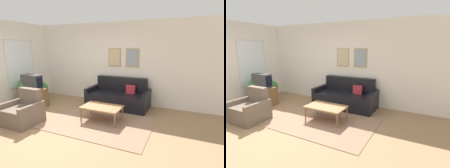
# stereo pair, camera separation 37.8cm
# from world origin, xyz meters

# --- Properties ---
(ground_plane) EXTENTS (16.00, 16.00, 0.00)m
(ground_plane) POSITION_xyz_m (0.00, 0.00, 0.00)
(ground_plane) COLOR #997551
(area_rug) EXTENTS (2.70, 1.91, 0.01)m
(area_rug) POSITION_xyz_m (0.71, 0.86, 0.01)
(area_rug) COLOR #937056
(area_rug) RESTS_ON ground_plane
(wall_back) EXTENTS (8.00, 0.09, 2.70)m
(wall_back) POSITION_xyz_m (0.01, 2.62, 1.35)
(wall_back) COLOR white
(wall_back) RESTS_ON ground_plane
(couch) EXTENTS (1.95, 0.90, 0.92)m
(couch) POSITION_xyz_m (0.74, 2.16, 0.31)
(couch) COLOR black
(couch) RESTS_ON ground_plane
(coffee_table) EXTENTS (1.02, 0.61, 0.39)m
(coffee_table) POSITION_xyz_m (0.75, 0.95, 0.36)
(coffee_table) COLOR olive
(coffee_table) RESTS_ON ground_plane
(tv_stand) EXTENTS (0.82, 0.51, 0.59)m
(tv_stand) POSITION_xyz_m (-1.77, 1.07, 0.30)
(tv_stand) COLOR brown
(tv_stand) RESTS_ON ground_plane
(tv) EXTENTS (0.65, 0.28, 0.45)m
(tv) POSITION_xyz_m (-1.77, 1.07, 0.82)
(tv) COLOR #424247
(tv) RESTS_ON tv_stand
(armchair) EXTENTS (0.82, 0.76, 0.85)m
(armchair) POSITION_xyz_m (-1.01, 0.04, 0.28)
(armchair) COLOR #6B5B4C
(armchair) RESTS_ON ground_plane
(potted_plant_tall) EXTENTS (0.60, 0.60, 0.94)m
(potted_plant_tall) POSITION_xyz_m (-2.12, 1.20, 0.62)
(potted_plant_tall) COLOR #383D42
(potted_plant_tall) RESTS_ON ground_plane
(potted_plant_by_window) EXTENTS (0.44, 0.44, 0.69)m
(potted_plant_by_window) POSITION_xyz_m (-1.99, 1.64, 0.43)
(potted_plant_by_window) COLOR #383D42
(potted_plant_by_window) RESTS_ON ground_plane
(potted_plant_small) EXTENTS (0.52, 0.52, 0.85)m
(potted_plant_small) POSITION_xyz_m (-2.13, 1.28, 0.56)
(potted_plant_small) COLOR beige
(potted_plant_small) RESTS_ON ground_plane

